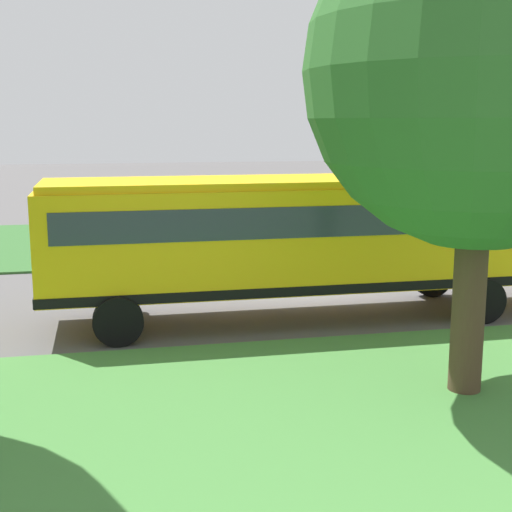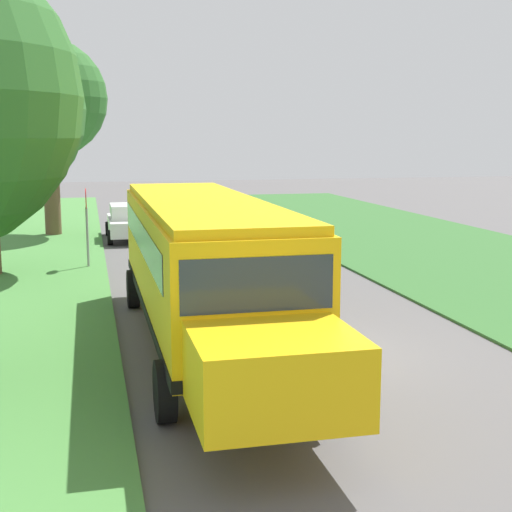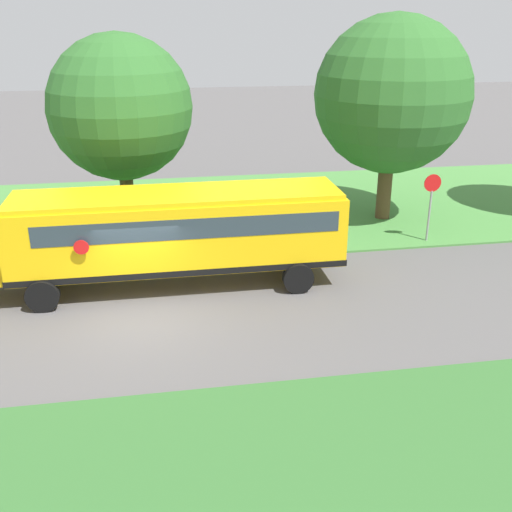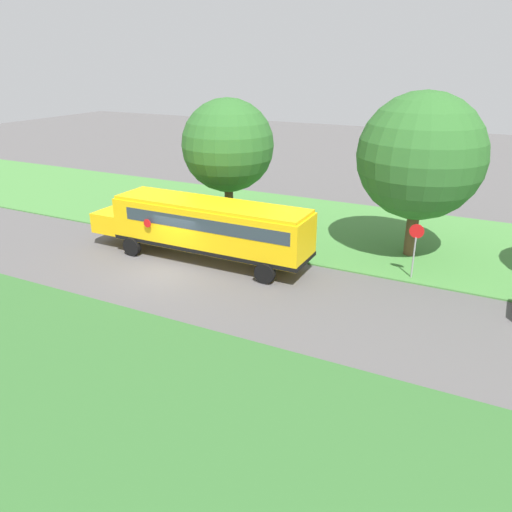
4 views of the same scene
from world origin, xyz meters
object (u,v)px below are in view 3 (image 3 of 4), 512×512
object	(u,v)px
oak_tree_beside_bus	(121,105)
school_bus	(170,230)
oak_tree_roadside_mid	(391,95)
stop_sign	(431,200)

from	to	relation	value
oak_tree_beside_bus	school_bus	bearing A→B (deg)	15.88
school_bus	oak_tree_roadside_mid	xyz separation A→B (m)	(-5.56, 9.34, 3.37)
oak_tree_beside_bus	oak_tree_roadside_mid	world-z (taller)	oak_tree_roadside_mid
oak_tree_roadside_mid	stop_sign	world-z (taller)	oak_tree_roadside_mid
oak_tree_beside_bus	stop_sign	world-z (taller)	oak_tree_beside_bus
oak_tree_roadside_mid	school_bus	bearing A→B (deg)	-59.24
oak_tree_beside_bus	stop_sign	distance (m)	12.29
school_bus	oak_tree_beside_bus	bearing A→B (deg)	-164.12
school_bus	oak_tree_beside_bus	size ratio (longest dim) A/B	1.59
stop_sign	school_bus	bearing A→B (deg)	-76.60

